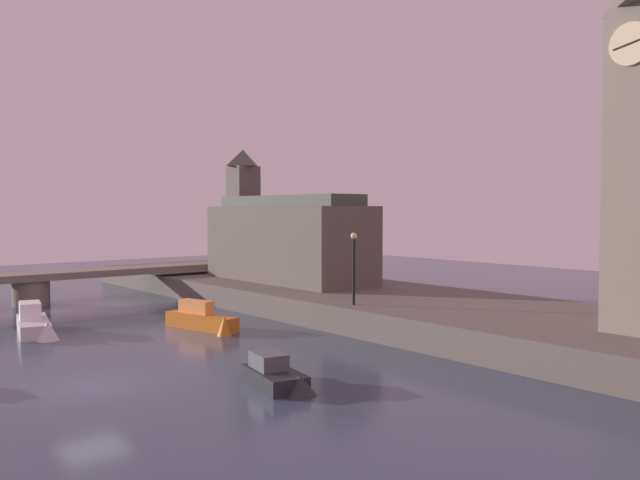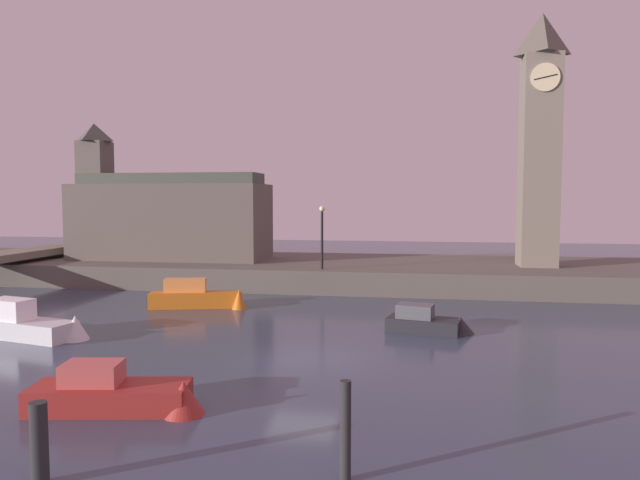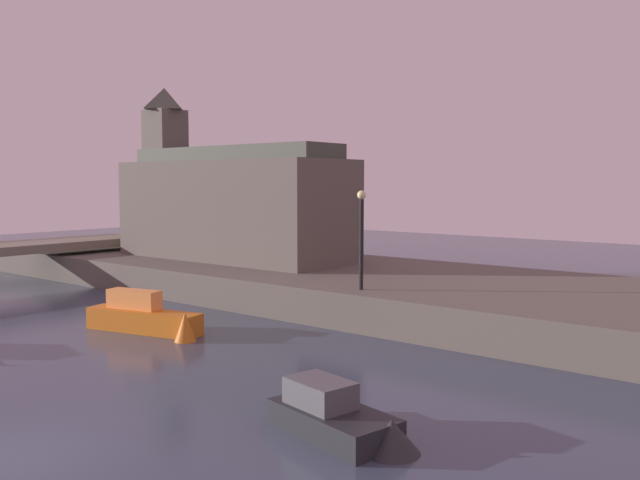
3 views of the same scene
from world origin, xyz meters
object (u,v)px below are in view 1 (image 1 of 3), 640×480
at_px(parliament_hall, 284,238).
at_px(boat_barge_dark, 280,377).
at_px(streetlamp, 354,260).
at_px(boat_patrol_orange, 204,320).
at_px(boat_ferry_white, 36,325).

distance_m(parliament_hall, boat_barge_dark, 24.43).
xyz_separation_m(parliament_hall, streetlamp, (12.61, -4.62, -0.69)).
relative_size(parliament_hall, boat_barge_dark, 3.46).
height_order(parliament_hall, boat_patrol_orange, parliament_hall).
height_order(boat_barge_dark, boat_patrol_orange, boat_patrol_orange).
bearing_deg(parliament_hall, boat_barge_dark, -37.13).
height_order(streetlamp, boat_ferry_white, streetlamp).
distance_m(boat_barge_dark, boat_patrol_orange, 12.88).
height_order(streetlamp, boat_patrol_orange, streetlamp).
distance_m(streetlamp, boat_patrol_orange, 9.06).
bearing_deg(boat_patrol_orange, streetlamp, 46.92).
height_order(parliament_hall, streetlamp, parliament_hall).
xyz_separation_m(parliament_hall, boat_patrol_orange, (6.87, -10.75, -4.10)).
distance_m(boat_ferry_white, boat_patrol_orange, 8.93).
bearing_deg(boat_ferry_white, parliament_hall, 97.08).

